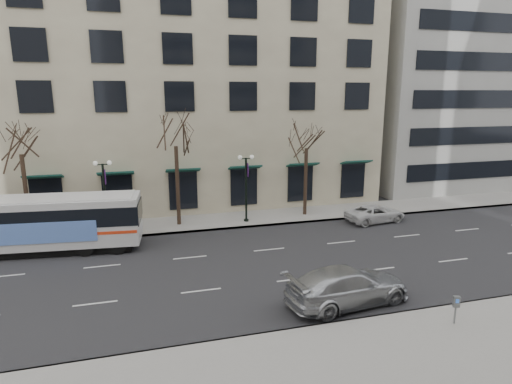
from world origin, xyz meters
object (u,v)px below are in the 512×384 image
object	(u,v)px
pay_station	(456,304)
city_bus	(35,223)
tree_far_mid	(175,133)
white_pickup	(375,213)
tree_far_right	(307,136)
lamp_post_right	(246,185)
lamp_post_left	(105,193)
tree_far_left	(19,140)
silver_car	(348,286)

from	to	relation	value
pay_station	city_bus	bearing A→B (deg)	161.34
tree_far_mid	white_pickup	distance (m)	16.18
tree_far_right	pay_station	size ratio (longest dim) A/B	6.52
tree_far_right	pay_station	world-z (taller)	tree_far_right
pay_station	lamp_post_right	bearing A→B (deg)	124.65
lamp_post_left	city_bus	distance (m)	4.81
tree_far_left	lamp_post_right	distance (m)	15.48
tree_far_left	city_bus	world-z (taller)	tree_far_left
lamp_post_left	city_bus	xyz separation A→B (m)	(-4.03, -2.41, -1.05)
lamp_post_right	silver_car	distance (m)	13.84
tree_far_left	tree_far_mid	xyz separation A→B (m)	(10.00, 0.00, 0.21)
lamp_post_right	city_bus	world-z (taller)	lamp_post_right
lamp_post_left	white_pickup	size ratio (longest dim) A/B	1.11
lamp_post_left	lamp_post_right	bearing A→B (deg)	0.00
lamp_post_right	lamp_post_left	bearing A→B (deg)	180.00
lamp_post_left	pay_station	distance (m)	22.43
lamp_post_right	pay_station	xyz separation A→B (m)	(4.84, -16.71, -1.90)
tree_far_right	lamp_post_left	world-z (taller)	tree_far_right
lamp_post_left	silver_car	distance (m)	17.90
city_bus	pay_station	distance (m)	23.69
tree_far_mid	silver_car	world-z (taller)	tree_far_mid
city_bus	white_pickup	xyz separation A→B (m)	(23.66, 0.13, -1.24)
tree_far_left	tree_far_mid	bearing A→B (deg)	0.00
city_bus	pay_station	xyz separation A→B (m)	(18.87, -14.29, -0.85)
tree_far_right	silver_car	size ratio (longest dim) A/B	1.33
city_bus	lamp_post_left	bearing A→B (deg)	36.68
tree_far_left	city_bus	size ratio (longest dim) A/B	0.64
tree_far_mid	white_pickup	size ratio (longest dim) A/B	1.83
city_bus	white_pickup	world-z (taller)	city_bus
silver_car	white_pickup	size ratio (longest dim) A/B	1.29
tree_far_left	white_pickup	bearing A→B (deg)	-6.68
white_pickup	pay_station	world-z (taller)	pay_station
lamp_post_right	white_pickup	distance (m)	10.16
tree_far_left	tree_far_mid	world-z (taller)	tree_far_mid
city_bus	white_pickup	size ratio (longest dim) A/B	2.78
lamp_post_left	pay_station	xyz separation A→B (m)	(14.84, -16.71, -1.90)
silver_car	white_pickup	world-z (taller)	silver_car
tree_far_right	silver_car	distance (m)	15.66
tree_far_mid	tree_far_left	bearing A→B (deg)	-180.00
lamp_post_right	pay_station	world-z (taller)	lamp_post_right
tree_far_left	tree_far_mid	size ratio (longest dim) A/B	0.98
city_bus	tree_far_mid	bearing A→B (deg)	24.22
tree_far_mid	lamp_post_left	distance (m)	6.40
lamp_post_left	silver_car	size ratio (longest dim) A/B	0.86
silver_car	pay_station	bearing A→B (deg)	-140.23
lamp_post_right	pay_station	size ratio (longest dim) A/B	4.21
tree_far_mid	tree_far_right	size ratio (longest dim) A/B	1.06
tree_far_right	city_bus	xyz separation A→B (m)	(-19.02, -3.01, -4.53)
city_bus	silver_car	world-z (taller)	city_bus
white_pickup	pay_station	bearing A→B (deg)	154.51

